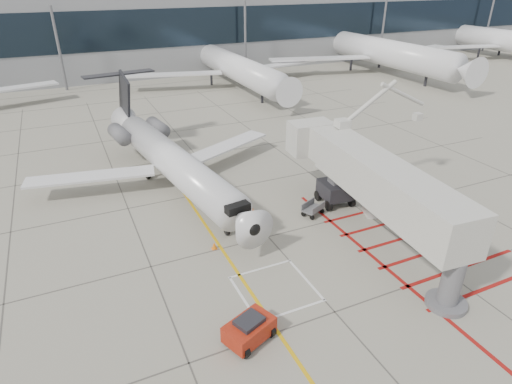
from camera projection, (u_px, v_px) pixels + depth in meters
name	position (u px, v px, depth m)	size (l,w,h in m)	color
ground_plane	(297.00, 270.00, 25.86)	(260.00, 260.00, 0.00)	gray
regional_jet	(183.00, 153.00, 32.64)	(22.70, 28.62, 7.50)	silver
jet_bridge	(385.00, 193.00, 26.76)	(8.85, 18.68, 7.47)	beige
pushback_tug	(249.00, 329.00, 20.61)	(2.40, 1.50, 1.40)	#A3220F
baggage_cart	(313.00, 209.00, 31.54)	(1.63, 1.03, 1.03)	#59595E
ground_power_unit	(382.00, 202.00, 31.48)	(2.42, 1.41, 1.92)	beige
cone_nose	(214.00, 246.00, 27.73)	(0.35, 0.35, 0.49)	orange
cone_side	(252.00, 208.00, 32.20)	(0.33, 0.33, 0.46)	orange
terminal_building	(165.00, 26.00, 83.02)	(180.00, 28.00, 14.00)	gray
terminal_glass_band	(185.00, 27.00, 71.20)	(180.00, 0.10, 6.00)	black
bg_aircraft_c	(231.00, 49.00, 65.79)	(33.61, 37.34, 11.20)	silver
bg_aircraft_d	(377.00, 33.00, 75.68)	(39.37, 43.74, 13.12)	silver
bg_aircraft_e	(505.00, 26.00, 87.97)	(38.18, 42.43, 12.73)	silver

